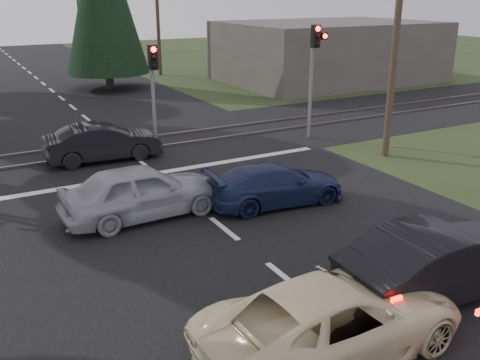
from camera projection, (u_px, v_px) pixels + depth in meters
ground at (287, 279)px, 11.71m from camera, size 120.00×120.00×0.00m
road at (138, 160)px, 19.97m from camera, size 14.00×100.00×0.01m
rail_corridor at (122, 147)px, 21.62m from camera, size 120.00×8.00×0.01m
stop_line at (155, 173)px, 18.48m from camera, size 13.00×0.35×0.00m
rail_near at (128, 151)px, 20.94m from camera, size 120.00×0.12×0.10m
rail_far at (117, 141)px, 22.27m from camera, size 120.00×0.12×0.10m
traffic_signal_right at (315, 60)px, 21.87m from camera, size 0.68×0.48×4.70m
traffic_signal_center at (153, 80)px, 20.05m from camera, size 0.32×0.48×4.10m
utility_pole_near at (397, 28)px, 18.96m from camera, size 1.80×0.26×9.00m
utility_pole_mid at (157, 9)px, 38.78m from camera, size 1.80×0.26×9.00m
utility_pole_far at (78, 3)px, 59.42m from camera, size 1.80×0.26×9.00m
building_right at (328, 51)px, 37.40m from camera, size 14.00×10.00×4.00m
cream_coupe at (333, 318)px, 9.13m from camera, size 4.99×2.47×1.36m
dark_hatchback at (442, 261)px, 10.90m from camera, size 4.66×1.75×1.52m
silver_car at (142, 191)px, 14.70m from camera, size 4.49×1.92×1.51m
blue_sedan at (276, 184)px, 15.68m from camera, size 4.31×2.09×1.21m
dark_car_far at (103, 143)px, 19.71m from camera, size 4.25×1.66×1.38m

